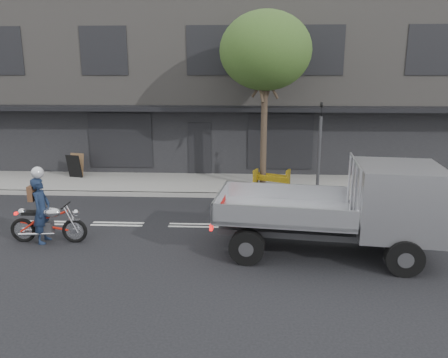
% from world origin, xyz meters
% --- Properties ---
extents(ground, '(80.00, 80.00, 0.00)m').
position_xyz_m(ground, '(0.00, 0.00, 0.00)').
color(ground, black).
rests_on(ground, ground).
extents(sidewalk, '(32.00, 3.20, 0.15)m').
position_xyz_m(sidewalk, '(0.00, 4.70, 0.07)').
color(sidewalk, gray).
rests_on(sidewalk, ground).
extents(kerb, '(32.00, 0.20, 0.15)m').
position_xyz_m(kerb, '(0.00, 3.10, 0.07)').
color(kerb, gray).
rests_on(kerb, ground).
extents(building_main, '(26.00, 10.00, 8.00)m').
position_xyz_m(building_main, '(0.00, 11.30, 4.00)').
color(building_main, slate).
rests_on(building_main, ground).
extents(street_tree, '(3.40, 3.40, 6.74)m').
position_xyz_m(street_tree, '(2.20, 4.20, 5.28)').
color(street_tree, '#382B21').
rests_on(street_tree, ground).
extents(traffic_light_pole, '(0.12, 0.12, 3.50)m').
position_xyz_m(traffic_light_pole, '(4.20, 3.35, 1.65)').
color(traffic_light_pole, '#2D2D30').
rests_on(traffic_light_pole, ground).
extents(motorcycle, '(2.13, 0.62, 1.10)m').
position_xyz_m(motorcycle, '(-3.86, -1.50, 0.56)').
color(motorcycle, black).
rests_on(motorcycle, ground).
extents(rider, '(0.45, 0.67, 1.82)m').
position_xyz_m(rider, '(-4.01, -1.50, 0.91)').
color(rider, '#142139').
rests_on(rider, ground).
extents(flatbed_ute, '(5.62, 2.80, 2.50)m').
position_xyz_m(flatbed_ute, '(4.75, -2.02, 1.43)').
color(flatbed_ute, black).
rests_on(flatbed_ute, ground).
extents(construction_barrier, '(1.45, 1.03, 0.75)m').
position_xyz_m(construction_barrier, '(2.54, 3.81, 0.53)').
color(construction_barrier, yellow).
rests_on(construction_barrier, sidewalk).
extents(sandwich_board, '(0.71, 0.55, 1.00)m').
position_xyz_m(sandwich_board, '(-5.75, 5.20, 0.65)').
color(sandwich_board, black).
rests_on(sandwich_board, sidewalk).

